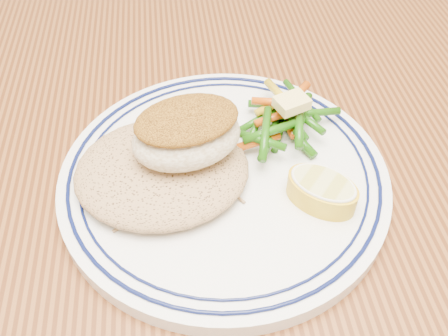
% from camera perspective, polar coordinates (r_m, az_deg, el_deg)
% --- Properties ---
extents(dining_table, '(1.50, 0.90, 0.75)m').
position_cam_1_polar(dining_table, '(0.53, -3.21, -5.01)').
color(dining_table, '#4D250F').
rests_on(dining_table, ground).
extents(plate, '(0.27, 0.27, 0.02)m').
position_cam_1_polar(plate, '(0.41, 0.00, -1.00)').
color(plate, white).
rests_on(plate, dining_table).
extents(rice_pilaf, '(0.14, 0.12, 0.03)m').
position_cam_1_polar(rice_pilaf, '(0.40, -7.14, 0.07)').
color(rice_pilaf, '#99754C').
rests_on(rice_pilaf, plate).
extents(fish_fillet, '(0.10, 0.08, 0.04)m').
position_cam_1_polar(fish_fillet, '(0.38, -4.29, 4.01)').
color(fish_fillet, beige).
rests_on(fish_fillet, rice_pilaf).
extents(vegetable_pile, '(0.11, 0.10, 0.03)m').
position_cam_1_polar(vegetable_pile, '(0.44, 6.64, 5.62)').
color(vegetable_pile, '#1A500A').
rests_on(vegetable_pile, plate).
extents(butter_pat, '(0.03, 0.03, 0.01)m').
position_cam_1_polar(butter_pat, '(0.42, 7.75, 7.39)').
color(butter_pat, '#EED774').
rests_on(butter_pat, vegetable_pile).
extents(lemon_wedge, '(0.07, 0.07, 0.02)m').
position_cam_1_polar(lemon_wedge, '(0.39, 11.13, -2.48)').
color(lemon_wedge, yellow).
rests_on(lemon_wedge, plate).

